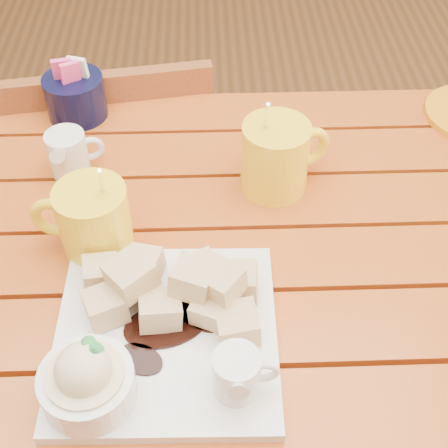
{
  "coord_description": "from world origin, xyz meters",
  "views": [
    {
      "loc": [
        0.03,
        -0.56,
        1.4
      ],
      "look_at": [
        0.05,
        -0.0,
        0.82
      ],
      "focal_mm": 50.0,
      "sensor_mm": 36.0,
      "label": 1
    }
  ],
  "objects_px": {
    "table": "(191,306)",
    "coffee_mug_right": "(277,156)",
    "chair_far": "(124,187)",
    "dessert_plate": "(153,335)",
    "coffee_mug_left": "(92,220)"
  },
  "relations": [
    {
      "from": "table",
      "to": "coffee_mug_right",
      "type": "distance_m",
      "value": 0.26
    },
    {
      "from": "table",
      "to": "chair_far",
      "type": "height_order",
      "value": "chair_far"
    },
    {
      "from": "dessert_plate",
      "to": "coffee_mug_right",
      "type": "height_order",
      "value": "coffee_mug_right"
    },
    {
      "from": "coffee_mug_left",
      "to": "coffee_mug_right",
      "type": "height_order",
      "value": "coffee_mug_right"
    },
    {
      "from": "table",
      "to": "coffee_mug_left",
      "type": "bearing_deg",
      "value": 168.88
    },
    {
      "from": "dessert_plate",
      "to": "coffee_mug_right",
      "type": "relative_size",
      "value": 1.64
    },
    {
      "from": "dessert_plate",
      "to": "chair_far",
      "type": "distance_m",
      "value": 0.72
    },
    {
      "from": "coffee_mug_left",
      "to": "dessert_plate",
      "type": "bearing_deg",
      "value": -53.53
    },
    {
      "from": "dessert_plate",
      "to": "coffee_mug_left",
      "type": "relative_size",
      "value": 1.7
    },
    {
      "from": "table",
      "to": "chair_far",
      "type": "bearing_deg",
      "value": 108.43
    },
    {
      "from": "table",
      "to": "coffee_mug_right",
      "type": "bearing_deg",
      "value": 47.84
    },
    {
      "from": "dessert_plate",
      "to": "coffee_mug_left",
      "type": "distance_m",
      "value": 0.19
    },
    {
      "from": "coffee_mug_left",
      "to": "coffee_mug_right",
      "type": "distance_m",
      "value": 0.29
    },
    {
      "from": "dessert_plate",
      "to": "chair_far",
      "type": "height_order",
      "value": "dessert_plate"
    },
    {
      "from": "chair_far",
      "to": "coffee_mug_left",
      "type": "bearing_deg",
      "value": 85.6
    }
  ]
}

